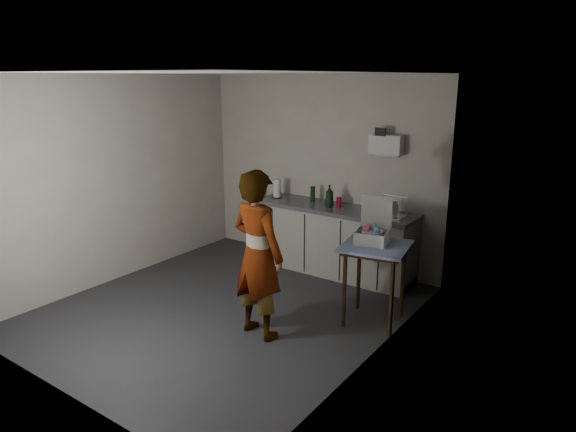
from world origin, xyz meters
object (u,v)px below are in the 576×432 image
Objects in this scene: soda_can at (339,202)px; dark_bottle at (313,194)px; side_table at (376,255)px; standing_man at (258,255)px; paper_towel at (277,189)px; soap_bottle at (329,196)px; dish_rack at (390,212)px; kitchen_counter at (333,242)px; bakery_box at (372,233)px.

dark_bottle reaches higher than soda_can.
side_table is 1.25m from standing_man.
dark_bottle is at bearing 8.65° from paper_towel.
paper_towel is (-0.54, -0.08, 0.02)m from dark_bottle.
standing_man is at bearing -81.01° from soap_bottle.
standing_man reaches higher than soap_bottle.
kitchen_counter is at bearing 177.66° from dish_rack.
dish_rack is (0.80, -0.03, 0.54)m from kitchen_counter.
soap_bottle is 1.38× the size of dark_bottle.
standing_man reaches higher than dark_bottle.
side_table is at bearing -36.57° from dark_bottle.
bakery_box reaches higher than paper_towel.
bakery_box is (-0.07, 0.05, 0.22)m from side_table.
bakery_box is (0.98, -1.02, 0.00)m from soda_can.
soap_bottle reaches higher than dark_bottle.
kitchen_counter is at bearing 127.02° from side_table.
paper_towel is at bearing 177.32° from soap_bottle.
side_table is at bearing -26.62° from paper_towel.
soap_bottle is 2.31× the size of soda_can.
soda_can is (0.05, 0.05, 0.55)m from kitchen_counter.
standing_man is 1.99m from dish_rack.
standing_man is 1.25m from bakery_box.
side_table is 0.24m from bakery_box.
kitchen_counter is 1.54m from side_table.
dark_bottle is at bearing -64.53° from standing_man.
dark_bottle reaches higher than kitchen_counter.
dish_rack is 0.96m from bakery_box.
soda_can is (0.09, 0.10, -0.08)m from soap_bottle.
dish_rack reaches higher than side_table.
bakery_box is (0.22, -0.94, 0.01)m from dish_rack.
bakery_box is at bearing -43.38° from kitchen_counter.
bakery_box is at bearing -76.70° from dish_rack.
dark_bottle is 0.46× the size of bakery_box.
kitchen_counter is 1.30× the size of standing_man.
bakery_box is (1.40, -1.04, -0.04)m from dark_bottle.
dark_bottle reaches higher than side_table.
standing_man is (-0.84, -0.92, 0.10)m from side_table.
soap_bottle is 0.85× the size of dish_rack.
side_table is 2.49× the size of dish_rack.
dark_bottle is 0.61× the size of dish_rack.
soda_can is 0.97m from paper_towel.
side_table is 3.32× the size of paper_towel.
soda_can is 0.60× the size of dark_bottle.
dish_rack is at bearing -0.69° from paper_towel.
kitchen_counter is at bearing 0.75° from paper_towel.
dish_rack reaches higher than dark_bottle.
dark_bottle is (-0.38, 0.07, 0.59)m from kitchen_counter.
bakery_box is at bearing -120.22° from standing_man.
bakery_box is (0.77, 0.98, 0.12)m from standing_man.
paper_towel is at bearing -171.35° from dark_bottle.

